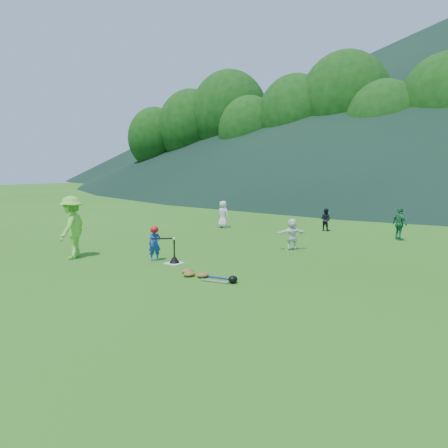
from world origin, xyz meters
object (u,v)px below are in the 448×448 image
(home_plate, at_px, (174,263))
(fielder_d, at_px, (292,234))
(batting_tee, at_px, (174,259))
(equipment_pile, at_px, (202,275))
(fielder_a, at_px, (223,214))
(fielder_b, at_px, (325,220))
(batter_child, at_px, (155,244))
(adult_coach, at_px, (72,227))
(fielder_c, at_px, (400,224))

(home_plate, relative_size, fielder_d, 0.42)
(batting_tee, height_order, equipment_pile, batting_tee)
(fielder_a, distance_m, fielder_b, 4.64)
(equipment_pile, bearing_deg, batting_tee, 154.51)
(batter_child, xyz_separation_m, adult_coach, (-2.41, -1.15, 0.45))
(adult_coach, xyz_separation_m, batting_tee, (3.15, 1.19, -0.83))
(fielder_a, bearing_deg, fielder_b, -154.05)
(adult_coach, xyz_separation_m, fielder_b, (4.15, 10.01, -0.46))
(home_plate, bearing_deg, fielder_a, 115.04)
(fielder_c, distance_m, equipment_pile, 9.30)
(fielder_a, xyz_separation_m, fielder_b, (4.27, 1.81, -0.13))
(batter_child, distance_m, batting_tee, 0.84)
(fielder_b, distance_m, fielder_c, 3.38)
(batter_child, bearing_deg, fielder_a, 53.00)
(equipment_pile, bearing_deg, fielder_c, 73.57)
(fielder_c, distance_m, batting_tee, 9.19)
(home_plate, height_order, fielder_d, fielder_d)
(fielder_c, height_order, equipment_pile, fielder_c)
(fielder_d, height_order, equipment_pile, fielder_d)
(home_plate, xyz_separation_m, batting_tee, (0.00, 0.00, 0.12))
(adult_coach, height_order, batting_tee, adult_coach)
(fielder_c, bearing_deg, equipment_pile, 110.42)
(batter_child, relative_size, fielder_c, 0.81)
(fielder_c, relative_size, batting_tee, 1.87)
(home_plate, distance_m, batter_child, 0.90)
(fielder_b, bearing_deg, fielder_d, 105.92)
(fielder_a, bearing_deg, equipment_pile, 125.38)
(fielder_a, distance_m, fielder_d, 5.99)
(adult_coach, xyz_separation_m, fielder_c, (7.45, 9.30, -0.33))
(fielder_b, height_order, fielder_c, fielder_c)
(adult_coach, bearing_deg, fielder_c, 113.57)
(home_plate, distance_m, adult_coach, 3.50)
(fielder_b, bearing_deg, fielder_a, 29.22)
(batter_child, relative_size, equipment_pile, 0.57)
(fielder_b, bearing_deg, batter_child, 85.15)
(fielder_c, height_order, fielder_d, fielder_c)
(fielder_c, bearing_deg, adult_coach, 88.13)
(batter_child, xyz_separation_m, equipment_pile, (2.42, -0.76, -0.45))
(batter_child, relative_size, adult_coach, 0.53)
(fielder_a, relative_size, fielder_b, 1.25)
(home_plate, relative_size, batting_tee, 0.66)
(batter_child, xyz_separation_m, fielder_b, (1.74, 8.86, -0.01))
(fielder_b, xyz_separation_m, equipment_pile, (0.68, -9.62, -0.43))
(adult_coach, bearing_deg, home_plate, 82.95)
(batting_tee, bearing_deg, equipment_pile, -25.49)
(adult_coach, bearing_deg, fielder_b, 129.77)
(adult_coach, xyz_separation_m, equipment_pile, (4.83, 0.39, -0.90))
(fielder_a, distance_m, equipment_pile, 9.27)
(fielder_a, xyz_separation_m, fielder_d, (5.11, -3.12, -0.08))
(fielder_d, bearing_deg, adult_coach, 0.90)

